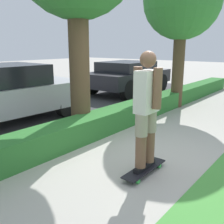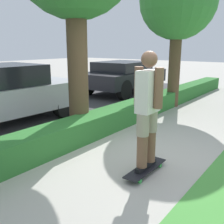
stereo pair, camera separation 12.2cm
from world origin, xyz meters
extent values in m
plane|color=#ADA89E|center=(0.00, 0.00, 0.00)|extent=(60.00, 60.00, 0.00)
cube|color=#38383A|center=(0.00, 4.20, 0.00)|extent=(18.33, 5.00, 0.01)
cube|color=#2D702D|center=(0.00, 1.60, 0.24)|extent=(18.33, 0.60, 0.49)
cube|color=black|center=(-0.42, -0.26, 0.08)|extent=(0.95, 0.24, 0.02)
cylinder|color=green|center=(-0.10, -0.35, 0.04)|extent=(0.07, 0.04, 0.07)
cylinder|color=green|center=(-0.10, -0.17, 0.04)|extent=(0.07, 0.04, 0.07)
cylinder|color=green|center=(-0.74, -0.35, 0.04)|extent=(0.07, 0.04, 0.07)
cylinder|color=green|center=(-0.74, -0.17, 0.04)|extent=(0.07, 0.04, 0.07)
cube|color=black|center=(-0.55, -0.26, 0.13)|extent=(0.26, 0.09, 0.07)
cylinder|color=brown|center=(-0.55, -0.26, 0.58)|extent=(0.16, 0.16, 0.84)
cylinder|color=gray|center=(-0.55, -0.26, 0.84)|extent=(0.19, 0.19, 0.34)
cube|color=black|center=(-0.29, -0.26, 0.13)|extent=(0.26, 0.09, 0.07)
cylinder|color=brown|center=(-0.29, -0.26, 0.58)|extent=(0.16, 0.16, 0.84)
cylinder|color=gray|center=(-0.29, -0.26, 0.84)|extent=(0.19, 0.19, 0.34)
cube|color=silver|center=(-0.42, -0.26, 1.31)|extent=(0.40, 0.22, 0.62)
cylinder|color=brown|center=(-0.42, -0.42, 1.38)|extent=(0.13, 0.13, 0.58)
cylinder|color=brown|center=(-0.42, -0.09, 1.38)|extent=(0.13, 0.13, 0.58)
sphere|color=brown|center=(-0.42, -0.26, 1.78)|extent=(0.24, 0.24, 0.24)
cylinder|color=brown|center=(0.42, 1.99, 1.53)|extent=(0.45, 0.45, 3.06)
cylinder|color=brown|center=(4.31, 1.44, 1.33)|extent=(0.38, 0.38, 2.66)
sphere|color=#387F38|center=(4.31, 1.44, 3.31)|extent=(2.37, 2.37, 2.37)
cylinder|color=black|center=(1.13, 3.29, 0.30)|extent=(0.61, 0.24, 0.61)
cylinder|color=black|center=(1.13, 5.13, 0.30)|extent=(0.61, 0.24, 0.61)
cube|color=black|center=(5.48, 4.24, 0.65)|extent=(4.18, 2.06, 0.55)
cube|color=black|center=(5.36, 4.24, 1.12)|extent=(2.19, 1.78, 0.40)
cylinder|color=black|center=(6.77, 3.33, 0.37)|extent=(0.74, 0.24, 0.74)
cylinder|color=black|center=(6.77, 5.14, 0.37)|extent=(0.74, 0.24, 0.74)
cylinder|color=black|center=(4.20, 3.33, 0.37)|extent=(0.74, 0.24, 0.74)
cylinder|color=black|center=(4.20, 5.14, 0.37)|extent=(0.74, 0.24, 0.74)
camera|label=1|loc=(-3.69, -2.21, 1.96)|focal=42.00mm
camera|label=2|loc=(-3.77, -2.12, 1.96)|focal=42.00mm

